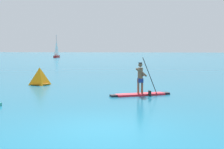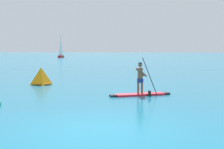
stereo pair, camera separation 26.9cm
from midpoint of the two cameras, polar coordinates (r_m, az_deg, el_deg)
name	(u,v)px [view 1 (the left image)]	position (r m, az deg, el deg)	size (l,w,h in m)	color
ground	(103,128)	(9.61, -2.49, -9.56)	(440.00, 440.00, 0.00)	#196B8C
paddleboarder_mid_center	(141,88)	(16.16, 4.72, -2.42)	(3.00, 1.81, 1.99)	red
race_marker_buoy	(40,77)	(21.48, -13.20, -0.46)	(1.48, 1.48, 1.15)	orange
sailboat_left_horizon	(57,54)	(89.54, -10.02, 3.60)	(1.33, 4.12, 6.29)	#A51E1E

